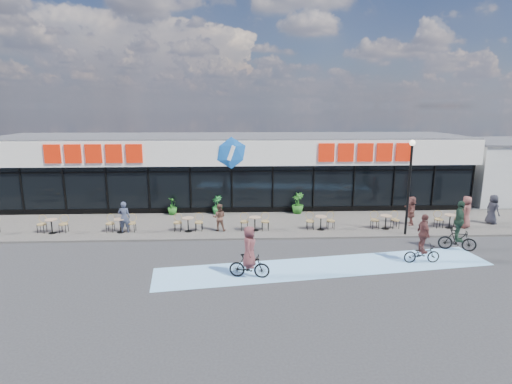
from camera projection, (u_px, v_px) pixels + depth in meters
ground at (230, 255)px, 17.78m from camera, size 120.00×120.00×0.00m
sidewalk at (232, 225)px, 22.17m from camera, size 44.00×5.00×0.10m
bike_lane at (326, 267)px, 16.49m from camera, size 14.17×4.13×0.01m
building at (232, 169)px, 26.99m from camera, size 30.60×6.57×4.75m
lamp_post at (410, 179)px, 19.78m from camera, size 0.28×0.28×4.79m
bistro_set_1 at (52, 224)px, 20.53m from camera, size 1.54×0.62×0.90m
bistro_set_2 at (121, 223)px, 20.68m from camera, size 1.54×0.62×0.90m
bistro_set_3 at (188, 222)px, 20.82m from camera, size 1.54×0.62×0.90m
bistro_set_4 at (255, 222)px, 20.97m from camera, size 1.54×0.62×0.90m
bistro_set_5 at (320, 221)px, 21.11m from camera, size 1.54×0.62×0.90m
bistro_set_6 at (385, 220)px, 21.26m from camera, size 1.54×0.62×0.90m
bistro_set_7 at (449, 219)px, 21.41m from camera, size 1.54×0.62×0.90m
potted_plant_left at (172, 206)px, 23.96m from camera, size 0.83×0.83×1.05m
potted_plant_mid at (217, 205)px, 24.09m from camera, size 0.87×0.87×1.12m
potted_plant_right at (298, 203)px, 24.22m from camera, size 1.00×1.00×1.27m
patron_left at (124, 217)px, 20.50m from camera, size 0.62×0.43×1.64m
patron_right at (219, 217)px, 20.81m from camera, size 0.73×0.58×1.44m
pedestrian_a at (411, 210)px, 21.91m from camera, size 0.75×1.54×1.59m
pedestrian_b at (493, 209)px, 22.03m from camera, size 0.70×0.91×1.65m
pedestrian_c at (466, 212)px, 21.29m from camera, size 1.00×0.98×1.74m
cyclist_a at (423, 243)px, 16.75m from camera, size 1.53×0.99×2.13m
cyclist_b at (459, 229)px, 18.17m from camera, size 1.68×1.20×2.34m
cyclist_c at (249, 256)px, 15.29m from camera, size 1.64×0.87×2.07m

